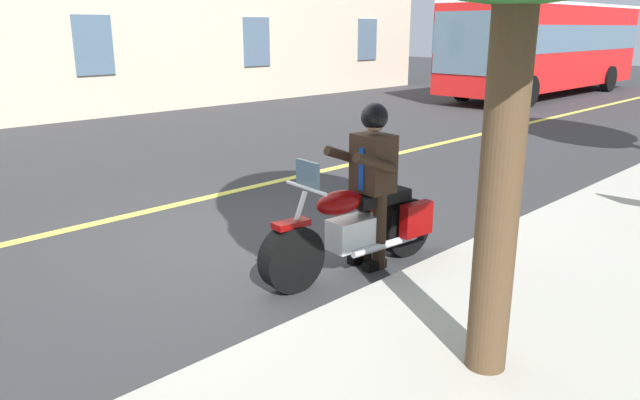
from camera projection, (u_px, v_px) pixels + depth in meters
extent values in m
plane|color=#333335|center=(244.00, 245.00, 7.03)|extent=(80.00, 80.00, 0.00)
cube|color=#E5DB4C|center=(155.00, 209.00, 8.39)|extent=(60.00, 0.16, 0.01)
cylinder|color=black|center=(292.00, 258.00, 5.74)|extent=(0.68, 0.27, 0.66)
cylinder|color=black|center=(404.00, 226.00, 6.67)|extent=(0.68, 0.27, 0.66)
cube|color=silver|center=(354.00, 232.00, 6.19)|extent=(0.59, 0.34, 0.32)
ellipsoid|color=#720505|center=(340.00, 203.00, 5.97)|extent=(0.59, 0.34, 0.24)
cube|color=black|center=(379.00, 197.00, 6.31)|extent=(0.73, 0.36, 0.12)
cube|color=#720505|center=(416.00, 219.00, 6.43)|extent=(0.41, 0.16, 0.36)
cube|color=#720505|center=(387.00, 210.00, 6.76)|extent=(0.41, 0.16, 0.36)
cylinder|color=silver|center=(293.00, 231.00, 5.67)|extent=(0.35, 0.09, 0.76)
cylinder|color=silver|center=(306.00, 188.00, 5.66)|extent=(0.10, 0.60, 0.04)
cube|color=#720505|center=(291.00, 224.00, 5.64)|extent=(0.38, 0.20, 0.06)
cylinder|color=silver|center=(385.00, 245.00, 6.30)|extent=(0.90, 0.18, 0.08)
cube|color=slate|center=(308.00, 175.00, 5.64)|extent=(0.08, 0.32, 0.28)
cylinder|color=black|center=(380.00, 231.00, 6.25)|extent=(0.14, 0.14, 0.84)
cube|color=black|center=(374.00, 265.00, 6.32)|extent=(0.27, 0.14, 0.10)
cylinder|color=black|center=(364.00, 225.00, 6.43)|extent=(0.14, 0.14, 0.84)
cube|color=black|center=(359.00, 258.00, 6.50)|extent=(0.27, 0.14, 0.10)
cube|color=black|center=(373.00, 163.00, 6.15)|extent=(0.36, 0.43, 0.60)
cube|color=navy|center=(362.00, 169.00, 6.06)|extent=(0.03, 0.07, 0.44)
cylinder|color=black|center=(376.00, 164.00, 5.86)|extent=(0.56, 0.16, 0.28)
cylinder|color=black|center=(346.00, 156.00, 6.19)|extent=(0.56, 0.16, 0.28)
sphere|color=tan|center=(374.00, 122.00, 6.03)|extent=(0.22, 0.22, 0.22)
sphere|color=black|center=(374.00, 117.00, 6.01)|extent=(0.28, 0.28, 0.28)
cube|color=red|center=(547.00, 47.00, 22.09)|extent=(11.00, 2.50, 2.85)
cube|color=slate|center=(548.00, 38.00, 22.00)|extent=(11.04, 2.52, 0.90)
cube|color=slate|center=(467.00, 43.00, 18.29)|extent=(0.06, 2.40, 1.90)
cube|color=white|center=(551.00, 5.00, 21.68)|extent=(11.00, 2.50, 0.10)
cylinder|color=black|center=(528.00, 91.00, 19.18)|extent=(1.00, 0.30, 1.00)
cylinder|color=black|center=(463.00, 86.00, 20.81)|extent=(1.00, 0.30, 1.00)
cylinder|color=black|center=(608.00, 79.00, 23.80)|extent=(1.00, 0.30, 1.00)
cylinder|color=black|center=(550.00, 76.00, 25.43)|extent=(1.00, 0.30, 1.00)
cylinder|color=#4C3823|center=(501.00, 180.00, 3.88)|extent=(0.28, 0.28, 2.73)
cube|color=slate|center=(367.00, 40.00, 24.07)|extent=(1.10, 0.06, 1.60)
cube|color=slate|center=(257.00, 42.00, 20.19)|extent=(1.10, 0.06, 1.60)
cube|color=slate|center=(93.00, 45.00, 16.30)|extent=(1.10, 0.06, 1.60)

